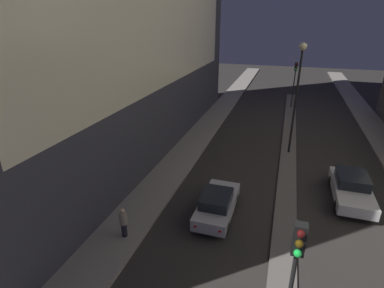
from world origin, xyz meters
The scene contains 7 objects.
median_strip centered at (0.00, 19.94, 0.06)m, with size 1.15×37.88×0.11m.
traffic_light_near centered at (0.00, 2.78, 3.83)m, with size 0.32×0.42×5.09m.
traffic_light_mid centered at (0.00, 32.46, 3.83)m, with size 0.32×0.42×5.09m.
street_lamp centered at (0.00, 18.98, 5.59)m, with size 0.51×0.51×8.15m.
car_left_lane centered at (-3.51, 9.43, 0.75)m, with size 1.72×4.18×1.49m.
car_right_lane centered at (3.51, 13.34, 0.77)m, with size 1.94×4.62×1.52m.
pedestrian_on_left_sidewalk centered at (-7.30, 6.34, 0.98)m, with size 0.35×0.35×1.56m.
Camera 1 is at (-0.75, -3.63, 9.83)m, focal length 28.00 mm.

